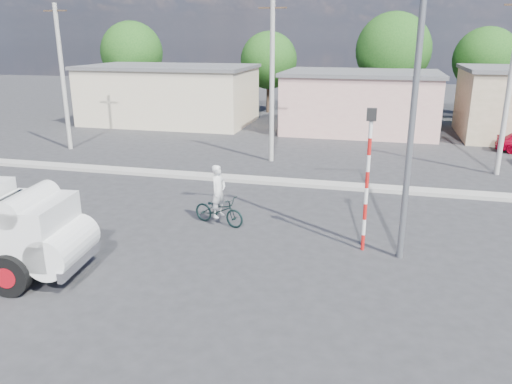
% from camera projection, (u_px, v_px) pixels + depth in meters
% --- Properties ---
extents(ground_plane, '(120.00, 120.00, 0.00)m').
position_uv_depth(ground_plane, '(250.00, 259.00, 14.76)').
color(ground_plane, '#2B2B2E').
rests_on(ground_plane, ground).
extents(median, '(40.00, 0.80, 0.16)m').
position_uv_depth(median, '(296.00, 183.00, 22.14)').
color(median, '#99968E').
rests_on(median, ground).
extents(bicycle, '(2.09, 1.22, 1.04)m').
position_uv_depth(bicycle, '(219.00, 210.00, 17.32)').
color(bicycle, black).
rests_on(bicycle, ground).
extents(cyclist, '(0.61, 0.77, 1.83)m').
position_uv_depth(cyclist, '(219.00, 199.00, 17.20)').
color(cyclist, silver).
rests_on(cyclist, ground).
extents(traffic_pole, '(0.28, 0.18, 4.36)m').
position_uv_depth(traffic_pole, '(368.00, 168.00, 14.63)').
color(traffic_pole, red).
rests_on(traffic_pole, ground).
extents(streetlight, '(2.34, 0.22, 9.00)m').
position_uv_depth(streetlight, '(409.00, 88.00, 13.42)').
color(streetlight, slate).
rests_on(streetlight, ground).
extents(building_row, '(37.80, 7.30, 4.44)m').
position_uv_depth(building_row, '(347.00, 99.00, 34.22)').
color(building_row, beige).
rests_on(building_row, ground).
extents(tree_row, '(34.13, 7.32, 8.10)m').
position_uv_depth(tree_row, '(313.00, 55.00, 40.32)').
color(tree_row, '#38281E').
rests_on(tree_row, ground).
extents(utility_poles, '(35.40, 0.24, 8.00)m').
position_uv_depth(utility_poles, '(379.00, 85.00, 23.89)').
color(utility_poles, '#99968E').
rests_on(utility_poles, ground).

